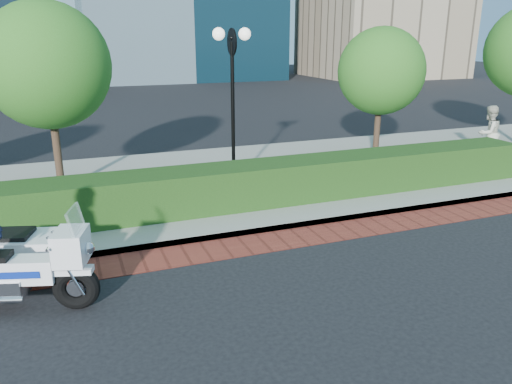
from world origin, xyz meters
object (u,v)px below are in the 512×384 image
object	(u,v)px
lamppost	(232,83)
pedestrian	(488,133)
tree_b	(47,66)
police_motorcycle	(9,255)
tree_c	(381,71)

from	to	relation	value
lamppost	pedestrian	world-z (taller)	lamppost
tree_b	police_motorcycle	bearing A→B (deg)	-98.07
police_motorcycle	pedestrian	size ratio (longest dim) A/B	1.50
lamppost	tree_c	world-z (taller)	tree_c
tree_b	tree_c	bearing A→B (deg)	-0.00
tree_b	pedestrian	size ratio (longest dim) A/B	2.67
tree_c	police_motorcycle	xyz separation A→B (m)	(-10.80, -5.66, -2.27)
tree_c	tree_b	bearing A→B (deg)	180.00
tree_b	tree_c	size ratio (longest dim) A/B	1.14
tree_c	pedestrian	xyz separation A→B (m)	(3.32, -1.51, -1.98)
lamppost	pedestrian	bearing A→B (deg)	-1.35
tree_b	tree_c	world-z (taller)	tree_b
lamppost	tree_b	size ratio (longest dim) A/B	0.86
lamppost	tree_c	distance (m)	5.65
lamppost	tree_b	xyz separation A→B (m)	(-4.50, 1.30, 0.48)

